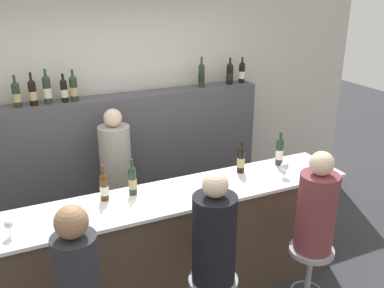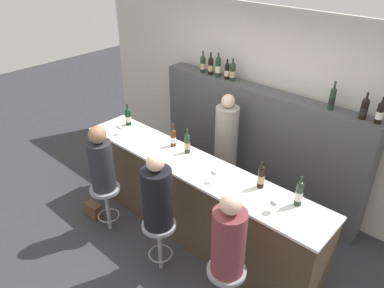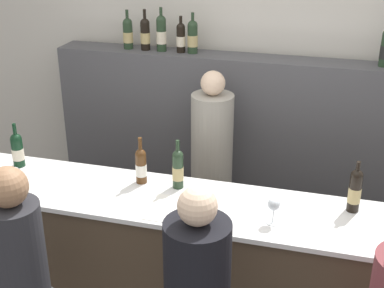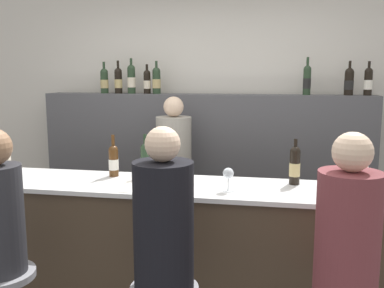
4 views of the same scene
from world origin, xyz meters
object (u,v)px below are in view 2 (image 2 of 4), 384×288
(wine_bottle_backbar_3, at_px, (227,71))
(wine_glass_2, at_px, (273,203))
(wine_bottle_counter_2, at_px, (187,143))
(wine_bottle_backbar_2, at_px, (218,67))
(guest_seated_left, at_px, (101,161))
(wine_bottle_backbar_4, at_px, (233,72))
(wine_bottle_backbar_7, at_px, (380,112))
(wine_bottle_backbar_6, at_px, (364,108))
(bar_stool_left, at_px, (106,197))
(wine_bottle_backbar_1, at_px, (211,66))
(wine_glass_0, at_px, (120,128))
(wine_bottle_backbar_0, at_px, (203,64))
(guest_seated_right, at_px, (229,239))
(handbag, at_px, (93,210))
(bar_stool_right, at_px, (226,280))
(bar_stool_middle, at_px, (159,234))
(wine_bottle_counter_4, at_px, (299,193))
(guest_seated_middle, at_px, (157,195))
(wine_bottle_counter_1, at_px, (173,137))
(wine_glass_1, at_px, (214,173))
(bartender, at_px, (225,153))
(wine_bottle_counter_3, at_px, (261,176))
(wine_bottle_counter_0, at_px, (128,117))
(wine_bottle_backbar_5, at_px, (332,98))

(wine_bottle_backbar_3, bearing_deg, wine_glass_2, -39.90)
(wine_bottle_counter_2, distance_m, wine_bottle_backbar_2, 1.36)
(guest_seated_left, bearing_deg, wine_bottle_backbar_3, 81.12)
(wine_bottle_counter_2, height_order, wine_bottle_backbar_4, wine_bottle_backbar_4)
(wine_bottle_backbar_7, distance_m, wine_glass_2, 1.55)
(wine_bottle_backbar_6, distance_m, bar_stool_left, 3.16)
(wine_bottle_backbar_1, xyz_separation_m, wine_glass_0, (-0.37, -1.39, -0.59))
(wine_bottle_backbar_7, bearing_deg, guest_seated_left, -139.99)
(wine_bottle_backbar_0, xyz_separation_m, guest_seated_right, (2.01, -1.96, -0.69))
(guest_seated_left, relative_size, handbag, 3.21)
(wine_bottle_backbar_6, relative_size, bar_stool_right, 0.46)
(wine_bottle_backbar_1, relative_size, bar_stool_middle, 0.49)
(wine_bottle_counter_2, distance_m, wine_bottle_backbar_0, 1.47)
(wine_bottle_counter_4, bearing_deg, guest_seated_middle, -144.19)
(wine_bottle_counter_2, distance_m, handbag, 1.67)
(wine_bottle_counter_1, xyz_separation_m, bar_stool_middle, (0.58, -0.82, -0.65))
(wine_glass_1, relative_size, bar_stool_middle, 0.23)
(wine_bottle_counter_2, bearing_deg, wine_glass_1, -22.21)
(wine_glass_1, height_order, guest_seated_middle, guest_seated_middle)
(wine_glass_1, distance_m, guest_seated_middle, 0.64)
(guest_seated_middle, bearing_deg, handbag, -180.00)
(wine_bottle_counter_1, bearing_deg, bartender, 68.27)
(wine_bottle_backbar_3, height_order, wine_bottle_backbar_7, wine_bottle_backbar_7)
(wine_glass_0, height_order, guest_seated_left, guest_seated_left)
(wine_bottle_counter_3, height_order, wine_bottle_backbar_7, wine_bottle_backbar_7)
(wine_bottle_counter_3, xyz_separation_m, bar_stool_left, (-1.66, -0.82, -0.67))
(wine_bottle_counter_4, xyz_separation_m, bartender, (-1.43, 0.71, -0.45))
(guest_seated_middle, bearing_deg, wine_glass_2, 29.19)
(wine_bottle_backbar_3, xyz_separation_m, wine_bottle_backbar_6, (1.86, -0.00, 0.01))
(wine_bottle_counter_0, xyz_separation_m, wine_bottle_backbar_1, (0.50, 1.14, 0.56))
(wine_bottle_backbar_3, bearing_deg, wine_glass_1, -56.05)
(wine_bottle_counter_1, height_order, wine_bottle_backbar_3, wine_bottle_backbar_3)
(wine_bottle_backbar_1, xyz_separation_m, guest_seated_left, (-0.01, -1.96, -0.69))
(wine_bottle_backbar_4, bearing_deg, guest_seated_right, -52.89)
(wine_bottle_backbar_1, distance_m, wine_glass_1, 1.94)
(wine_bottle_counter_0, xyz_separation_m, bar_stool_right, (2.37, -0.82, -0.65))
(wine_bottle_counter_0, xyz_separation_m, bar_stool_middle, (1.45, -0.82, -0.65))
(wine_bottle_counter_0, distance_m, wine_bottle_backbar_2, 1.43)
(guest_seated_right, bearing_deg, wine_bottle_counter_2, 147.00)
(wine_bottle_counter_3, height_order, wine_glass_0, wine_bottle_counter_3)
(wine_glass_1, bearing_deg, bartender, 120.83)
(wine_glass_1, bearing_deg, wine_bottle_counter_1, 163.60)
(wine_bottle_counter_2, bearing_deg, wine_bottle_backbar_6, 36.35)
(wine_bottle_counter_4, distance_m, wine_bottle_backbar_5, 1.30)
(wine_bottle_counter_4, bearing_deg, wine_bottle_counter_3, -180.00)
(wine_bottle_counter_4, relative_size, wine_bottle_backbar_2, 0.97)
(bar_stool_middle, bearing_deg, bartender, 101.00)
(wine_bottle_counter_3, relative_size, wine_bottle_backbar_1, 0.98)
(wine_glass_1, xyz_separation_m, wine_glass_2, (0.73, 0.00, -0.01))
(wine_glass_1, distance_m, bar_stool_left, 1.51)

